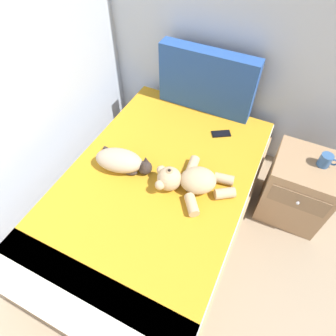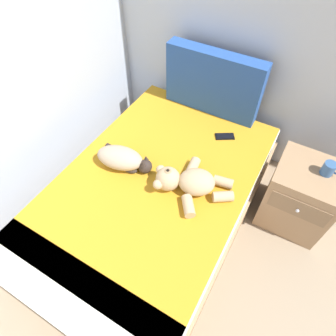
{
  "view_description": "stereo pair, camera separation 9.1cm",
  "coord_description": "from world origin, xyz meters",
  "px_view_note": "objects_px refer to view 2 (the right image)",
  "views": [
    {
      "loc": [
        1.54,
        2.07,
        2.05
      ],
      "look_at": [
        0.98,
        3.24,
        0.49
      ],
      "focal_mm": 30.67,
      "sensor_mm": 36.0,
      "label": 1
    },
    {
      "loc": [
        1.62,
        2.12,
        2.05
      ],
      "look_at": [
        0.98,
        3.24,
        0.49
      ],
      "focal_mm": 30.67,
      "sensor_mm": 36.0,
      "label": 2
    }
  ],
  "objects_px": {
    "cat": "(122,159)",
    "nightstand": "(299,196)",
    "teddy_bear": "(188,182)",
    "bed": "(154,200)",
    "patterned_cushion": "(213,83)",
    "mug": "(329,169)",
    "cell_phone": "(225,136)"
  },
  "relations": [
    {
      "from": "cat",
      "to": "nightstand",
      "type": "relative_size",
      "value": 0.78
    },
    {
      "from": "teddy_bear",
      "to": "bed",
      "type": "bearing_deg",
      "value": -163.38
    },
    {
      "from": "bed",
      "to": "teddy_bear",
      "type": "distance_m",
      "value": 0.39
    },
    {
      "from": "patterned_cushion",
      "to": "mug",
      "type": "bearing_deg",
      "value": -19.78
    },
    {
      "from": "cat",
      "to": "mug",
      "type": "bearing_deg",
      "value": 23.06
    },
    {
      "from": "nightstand",
      "to": "mug",
      "type": "xyz_separation_m",
      "value": [
        0.07,
        0.03,
        0.33
      ]
    },
    {
      "from": "teddy_bear",
      "to": "cell_phone",
      "type": "xyz_separation_m",
      "value": [
        0.03,
        0.59,
        -0.07
      ]
    },
    {
      "from": "patterned_cushion",
      "to": "cat",
      "type": "xyz_separation_m",
      "value": [
        -0.27,
        -0.9,
        -0.19
      ]
    },
    {
      "from": "bed",
      "to": "cell_phone",
      "type": "height_order",
      "value": "cell_phone"
    },
    {
      "from": "cell_phone",
      "to": "teddy_bear",
      "type": "bearing_deg",
      "value": -92.45
    },
    {
      "from": "patterned_cushion",
      "to": "mug",
      "type": "relative_size",
      "value": 6.61
    },
    {
      "from": "bed",
      "to": "mug",
      "type": "relative_size",
      "value": 16.79
    },
    {
      "from": "patterned_cushion",
      "to": "mug",
      "type": "height_order",
      "value": "patterned_cushion"
    },
    {
      "from": "teddy_bear",
      "to": "mug",
      "type": "height_order",
      "value": "mug"
    },
    {
      "from": "teddy_bear",
      "to": "nightstand",
      "type": "relative_size",
      "value": 0.97
    },
    {
      "from": "bed",
      "to": "nightstand",
      "type": "relative_size",
      "value": 3.56
    },
    {
      "from": "cat",
      "to": "cell_phone",
      "type": "distance_m",
      "value": 0.83
    },
    {
      "from": "nightstand",
      "to": "bed",
      "type": "bearing_deg",
      "value": -150.21
    },
    {
      "from": "cat",
      "to": "cell_phone",
      "type": "height_order",
      "value": "cat"
    },
    {
      "from": "bed",
      "to": "mug",
      "type": "height_order",
      "value": "mug"
    },
    {
      "from": "cell_phone",
      "to": "nightstand",
      "type": "xyz_separation_m",
      "value": [
        0.68,
        -0.13,
        -0.18
      ]
    },
    {
      "from": "patterned_cushion",
      "to": "cat",
      "type": "relative_size",
      "value": 1.8
    },
    {
      "from": "patterned_cushion",
      "to": "teddy_bear",
      "type": "bearing_deg",
      "value": -75.09
    },
    {
      "from": "bed",
      "to": "nightstand",
      "type": "xyz_separation_m",
      "value": [
        0.94,
        0.54,
        0.06
      ]
    },
    {
      "from": "nightstand",
      "to": "mug",
      "type": "relative_size",
      "value": 4.72
    },
    {
      "from": "cell_phone",
      "to": "nightstand",
      "type": "bearing_deg",
      "value": -10.56
    },
    {
      "from": "cat",
      "to": "patterned_cushion",
      "type": "bearing_deg",
      "value": 73.13
    },
    {
      "from": "bed",
      "to": "patterned_cushion",
      "type": "xyz_separation_m",
      "value": [
        0.01,
        0.92,
        0.49
      ]
    },
    {
      "from": "patterned_cushion",
      "to": "nightstand",
      "type": "bearing_deg",
      "value": -22.55
    },
    {
      "from": "bed",
      "to": "mug",
      "type": "distance_m",
      "value": 1.21
    },
    {
      "from": "teddy_bear",
      "to": "mug",
      "type": "bearing_deg",
      "value": 32.61
    },
    {
      "from": "cell_phone",
      "to": "nightstand",
      "type": "distance_m",
      "value": 0.71
    }
  ]
}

